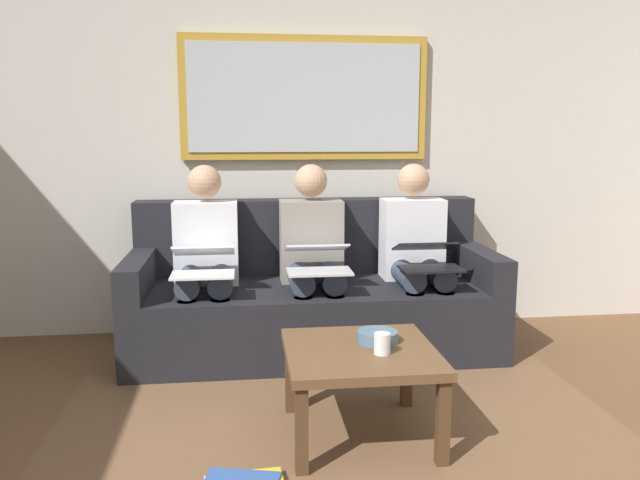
% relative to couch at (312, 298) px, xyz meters
% --- Properties ---
extents(wall_rear, '(6.00, 0.12, 2.60)m').
position_rel_couch_xyz_m(wall_rear, '(0.00, -0.48, 0.99)').
color(wall_rear, beige).
rests_on(wall_rear, ground_plane).
extents(area_rug, '(2.60, 1.80, 0.01)m').
position_rel_couch_xyz_m(area_rug, '(0.00, 1.27, -0.31)').
color(area_rug, brown).
rests_on(area_rug, ground_plane).
extents(couch, '(2.20, 0.90, 0.90)m').
position_rel_couch_xyz_m(couch, '(0.00, 0.00, 0.00)').
color(couch, black).
rests_on(couch, ground_plane).
extents(framed_mirror, '(1.61, 0.05, 0.79)m').
position_rel_couch_xyz_m(framed_mirror, '(0.00, -0.39, 1.24)').
color(framed_mirror, '#B7892D').
extents(coffee_table, '(0.65, 0.65, 0.41)m').
position_rel_couch_xyz_m(coffee_table, '(-0.08, 1.22, 0.04)').
color(coffee_table, brown).
rests_on(coffee_table, ground_plane).
extents(cup, '(0.07, 0.07, 0.09)m').
position_rel_couch_xyz_m(cup, '(-0.16, 1.29, 0.14)').
color(cup, silver).
rests_on(cup, coffee_table).
extents(bowl, '(0.18, 0.18, 0.05)m').
position_rel_couch_xyz_m(bowl, '(-0.17, 1.14, 0.12)').
color(bowl, slate).
rests_on(bowl, coffee_table).
extents(person_left, '(0.38, 0.58, 1.14)m').
position_rel_couch_xyz_m(person_left, '(-0.64, 0.07, 0.30)').
color(person_left, silver).
rests_on(person_left, couch).
extents(laptop_black, '(0.35, 0.34, 0.15)m').
position_rel_couch_xyz_m(laptop_black, '(-0.64, 0.31, 0.31)').
color(laptop_black, black).
extents(person_middle, '(0.38, 0.58, 1.14)m').
position_rel_couch_xyz_m(person_middle, '(0.00, 0.07, 0.30)').
color(person_middle, gray).
rests_on(person_middle, couch).
extents(laptop_silver, '(0.36, 0.35, 0.15)m').
position_rel_couch_xyz_m(laptop_silver, '(0.00, 0.31, 0.32)').
color(laptop_silver, silver).
extents(person_right, '(0.38, 0.58, 1.14)m').
position_rel_couch_xyz_m(person_right, '(0.64, 0.07, 0.30)').
color(person_right, silver).
rests_on(person_right, couch).
extents(laptop_white, '(0.34, 0.36, 0.16)m').
position_rel_couch_xyz_m(laptop_white, '(0.64, 0.31, 0.31)').
color(laptop_white, white).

